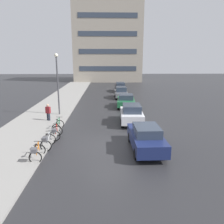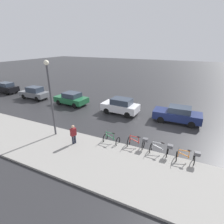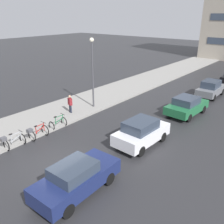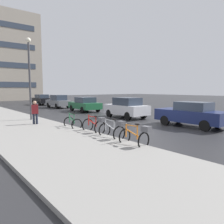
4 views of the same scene
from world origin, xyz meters
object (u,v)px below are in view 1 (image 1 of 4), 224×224
bicycle_farthest (58,126)px  streetlamp (57,78)px  car_navy (146,138)px  pedestrian (48,112)px  car_green (126,101)px  bicycle_third (56,132)px  car_black (120,87)px  bicycle_nearest (37,152)px  bicycle_second (47,141)px  car_grey (121,92)px  car_white (131,114)px

bicycle_farthest → streetlamp: 5.76m
car_navy → pedestrian: bearing=139.7°
car_green → pedestrian: size_ratio=2.57×
bicycle_third → streetlamp: (-1.09, 6.60, 3.20)m
car_black → car_navy: bearing=-90.2°
car_navy → pedestrian: (-7.51, 6.37, 0.12)m
bicycle_nearest → bicycle_second: bicycle_second is taller
car_grey → bicycle_nearest: bearing=-106.9°
car_green → car_white: bearing=-91.1°
car_navy → car_grey: (-0.24, 18.34, 0.02)m
car_black → car_white: bearing=-90.9°
bicycle_nearest → bicycle_farthest: size_ratio=1.16×
bicycle_nearest → car_black: size_ratio=0.34×
bicycle_farthest → streetlamp: size_ratio=0.20×
bicycle_third → bicycle_farthest: 1.98m
pedestrian → streetlamp: streetlamp is taller
car_black → pedestrian: size_ratio=2.46×
car_black → streetlamp: streetlamp is taller
car_white → bicycle_third: bearing=-146.7°
bicycle_second → car_navy: (6.06, -0.31, 0.29)m
bicycle_farthest → car_white: size_ratio=0.30×
bicycle_second → car_grey: bearing=72.1°
bicycle_nearest → streetlamp: streetlamp is taller
bicycle_nearest → car_green: size_ratio=0.33×
car_black → streetlamp: 17.85m
bicycle_third → car_green: bearing=60.5°
bicycle_nearest → car_white: 9.28m
car_navy → streetlamp: size_ratio=0.73×
bicycle_farthest → car_green: 10.32m
car_white → pedestrian: size_ratio=2.44×
bicycle_farthest → car_grey: car_grey is taller
pedestrian → streetlamp: bearing=77.2°
car_grey → bicycle_farthest: bearing=-112.4°
bicycle_third → bicycle_farthest: bearing=97.5°
streetlamp → bicycle_nearest: bearing=-85.5°
pedestrian → car_white: bearing=-4.9°
bicycle_nearest → car_navy: car_navy is taller
car_green → bicycle_farthest: bearing=-126.1°
bicycle_second → car_black: size_ratio=0.36×
bicycle_nearest → car_white: size_ratio=0.34×
car_green → bicycle_nearest: bearing=-114.2°
bicycle_nearest → pedestrian: size_ratio=0.84×
bicycle_nearest → car_navy: 6.37m
bicycle_third → car_grey: size_ratio=0.36×
car_white → car_black: bearing=89.1°
bicycle_third → car_green: size_ratio=0.34×
car_white → car_black: car_white is taller
car_black → bicycle_third: bearing=-104.8°
bicycle_second → pedestrian: size_ratio=0.88×
bicycle_second → bicycle_third: (0.14, 1.68, -0.00)m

